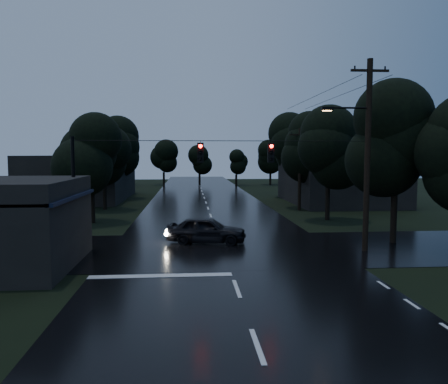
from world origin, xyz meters
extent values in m
plane|color=black|center=(0.00, 0.00, 0.00)|extent=(160.00, 160.00, 0.00)
cube|color=black|center=(0.00, 30.00, 0.00)|extent=(12.00, 120.00, 0.02)
cube|color=black|center=(0.00, 12.00, 0.00)|extent=(60.00, 9.00, 0.02)
cube|color=black|center=(-10.00, 9.00, 3.20)|extent=(6.00, 7.00, 0.12)
cube|color=black|center=(-7.00, 9.00, 3.20)|extent=(0.30, 7.00, 0.15)
cylinder|color=black|center=(-7.20, 6.00, 1.50)|extent=(0.10, 0.10, 3.00)
cylinder|color=black|center=(-7.20, 12.00, 1.50)|extent=(0.10, 0.10, 3.00)
cube|color=#F8DC63|center=(-7.05, 7.50, 2.50)|extent=(0.06, 1.60, 0.50)
cube|color=#F8DC63|center=(-7.05, 10.20, 2.50)|extent=(0.06, 1.20, 0.50)
cube|color=black|center=(14.00, 34.00, 2.20)|extent=(10.00, 14.00, 4.40)
cube|color=black|center=(-14.00, 40.00, 2.50)|extent=(10.00, 16.00, 5.00)
cylinder|color=black|center=(7.50, 11.00, 5.00)|extent=(0.30, 0.30, 10.00)
cube|color=black|center=(7.50, 11.00, 9.40)|extent=(2.00, 0.12, 0.12)
cylinder|color=black|center=(6.40, 11.00, 7.50)|extent=(2.20, 0.10, 0.10)
cube|color=black|center=(5.30, 11.00, 7.45)|extent=(0.60, 0.25, 0.18)
cube|color=#FFB266|center=(5.30, 11.00, 7.35)|extent=(0.45, 0.18, 0.03)
cylinder|color=black|center=(8.30, 28.00, 3.75)|extent=(0.30, 0.30, 7.50)
cube|color=black|center=(8.30, 28.00, 6.90)|extent=(2.00, 0.12, 0.12)
cylinder|color=black|center=(-7.50, 11.00, 3.00)|extent=(0.18, 0.18, 6.00)
cylinder|color=black|center=(0.00, 11.00, 5.80)|extent=(15.00, 0.03, 0.03)
cube|color=black|center=(-1.20, 11.00, 5.20)|extent=(0.32, 0.25, 1.00)
sphere|color=#FF0C07|center=(-1.20, 10.85, 5.20)|extent=(0.18, 0.18, 0.18)
cube|color=black|center=(2.40, 11.00, 5.20)|extent=(0.32, 0.25, 1.00)
sphere|color=#FF0C07|center=(2.40, 10.85, 5.20)|extent=(0.18, 0.18, 0.18)
cylinder|color=black|center=(10.00, 13.00, 1.40)|extent=(0.36, 0.36, 2.80)
sphere|color=black|center=(10.00, 13.00, 4.80)|extent=(4.48, 4.48, 4.48)
sphere|color=black|center=(10.00, 13.00, 6.00)|extent=(4.48, 4.48, 4.48)
sphere|color=black|center=(10.00, 13.00, 7.20)|extent=(4.48, 4.48, 4.48)
cylinder|color=black|center=(-9.00, 22.00, 1.22)|extent=(0.36, 0.36, 2.45)
sphere|color=black|center=(-9.00, 22.00, 4.20)|extent=(3.92, 3.92, 3.92)
sphere|color=black|center=(-9.00, 22.00, 5.25)|extent=(3.92, 3.92, 3.92)
sphere|color=black|center=(-9.00, 22.00, 6.30)|extent=(3.92, 3.92, 3.92)
cylinder|color=black|center=(-9.60, 30.00, 1.31)|extent=(0.36, 0.36, 2.62)
sphere|color=black|center=(-9.60, 30.00, 4.50)|extent=(4.20, 4.20, 4.20)
sphere|color=black|center=(-9.60, 30.00, 5.62)|extent=(4.20, 4.20, 4.20)
sphere|color=black|center=(-9.60, 30.00, 6.75)|extent=(4.20, 4.20, 4.20)
cylinder|color=black|center=(-10.20, 40.00, 1.40)|extent=(0.36, 0.36, 2.80)
sphere|color=black|center=(-10.20, 40.00, 4.80)|extent=(4.48, 4.48, 4.48)
sphere|color=black|center=(-10.20, 40.00, 6.00)|extent=(4.48, 4.48, 4.48)
sphere|color=black|center=(-10.20, 40.00, 7.20)|extent=(4.48, 4.48, 4.48)
cylinder|color=black|center=(9.00, 22.00, 1.31)|extent=(0.36, 0.36, 2.62)
sphere|color=black|center=(9.00, 22.00, 4.50)|extent=(4.20, 4.20, 4.20)
sphere|color=black|center=(9.00, 22.00, 5.62)|extent=(4.20, 4.20, 4.20)
sphere|color=black|center=(9.00, 22.00, 6.75)|extent=(4.20, 4.20, 4.20)
cylinder|color=black|center=(9.60, 30.00, 1.40)|extent=(0.36, 0.36, 2.80)
sphere|color=black|center=(9.60, 30.00, 4.80)|extent=(4.48, 4.48, 4.48)
sphere|color=black|center=(9.60, 30.00, 6.00)|extent=(4.48, 4.48, 4.48)
sphere|color=black|center=(9.60, 30.00, 7.20)|extent=(4.48, 4.48, 4.48)
cylinder|color=black|center=(10.20, 40.00, 1.49)|extent=(0.36, 0.36, 2.97)
sphere|color=black|center=(10.20, 40.00, 5.10)|extent=(4.76, 4.76, 4.76)
sphere|color=black|center=(10.20, 40.00, 6.38)|extent=(4.76, 4.76, 4.76)
sphere|color=black|center=(10.20, 40.00, 7.65)|extent=(4.76, 4.76, 4.76)
imported|color=black|center=(-0.79, 13.79, 0.77)|extent=(4.79, 2.59, 1.55)
camera|label=1|loc=(-1.79, -11.11, 5.10)|focal=35.00mm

